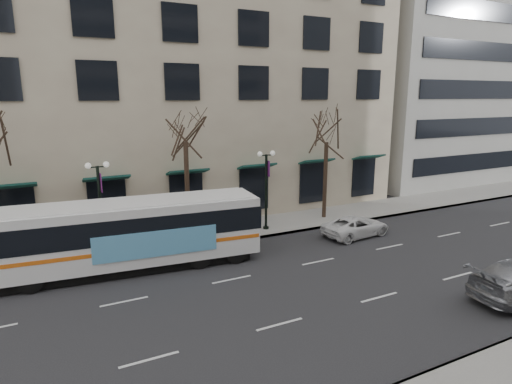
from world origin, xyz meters
TOP-DOWN VIEW (x-y plane):
  - ground at (0.00, 0.00)m, footprint 160.00×160.00m
  - sidewalk_far at (5.00, 9.00)m, footprint 80.00×4.00m
  - building_hotel at (-2.00, 21.00)m, footprint 40.00×20.00m
  - building_office at (32.00, 21.00)m, footprint 25.00×20.00m
  - tree_far_mid at (0.00, 8.80)m, footprint 3.60×3.60m
  - tree_far_right at (10.00, 8.80)m, footprint 3.60×3.60m
  - lamp_post_left at (-4.99, 8.20)m, footprint 1.22×0.45m
  - lamp_post_right at (5.01, 8.20)m, footprint 1.22×0.45m
  - city_bus at (-3.86, 5.79)m, footprint 13.10×4.03m
  - white_pickup at (9.56, 4.80)m, footprint 4.66×2.48m

SIDE VIEW (x-z plane):
  - ground at x=0.00m, z-range 0.00..0.00m
  - sidewalk_far at x=5.00m, z-range 0.00..0.15m
  - white_pickup at x=9.56m, z-range 0.00..1.25m
  - city_bus at x=-3.86m, z-range 0.16..3.66m
  - lamp_post_left at x=-4.99m, z-range 0.34..5.55m
  - lamp_post_right at x=5.01m, z-range 0.34..5.55m
  - tree_far_right at x=10.00m, z-range 2.39..10.45m
  - tree_far_mid at x=0.00m, z-range 2.63..11.18m
  - building_hotel at x=-2.00m, z-range 0.00..24.00m
  - building_office at x=32.00m, z-range 0.00..35.00m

